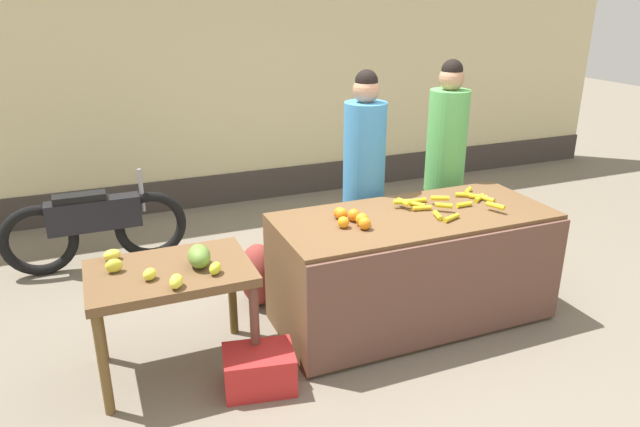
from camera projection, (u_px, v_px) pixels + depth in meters
ground_plane at (369, 325)px, 4.42m from camera, size 24.00×24.00×0.00m
market_wall_back at (246, 66)px, 6.63m from camera, size 9.99×0.23×3.20m
fruit_stall_counter at (412, 268)px, 4.38m from camera, size 2.04×0.90×0.85m
side_table_wooden at (171, 283)px, 3.69m from camera, size 1.01×0.68×0.74m
banana_bunch_pile at (449, 203)px, 4.39m from camera, size 0.79×0.56×0.07m
orange_pile at (351, 218)px, 4.06m from camera, size 0.22×0.34×0.09m
mango_papaya_pile at (179, 261)px, 3.63m from camera, size 0.69×0.66×0.14m
vendor_woman_blue_shirt at (364, 181)px, 4.78m from camera, size 0.34×0.34×1.80m
vendor_woman_green_shirt at (445, 166)px, 5.12m from camera, size 0.34×0.34×1.84m
parked_motorcycle at (95, 225)px, 5.25m from camera, size 1.60×0.18×0.88m
produce_crate at (259, 370)px, 3.69m from camera, size 0.49×0.39×0.26m
produce_sack at (259, 274)px, 4.65m from camera, size 0.30×0.36×0.51m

